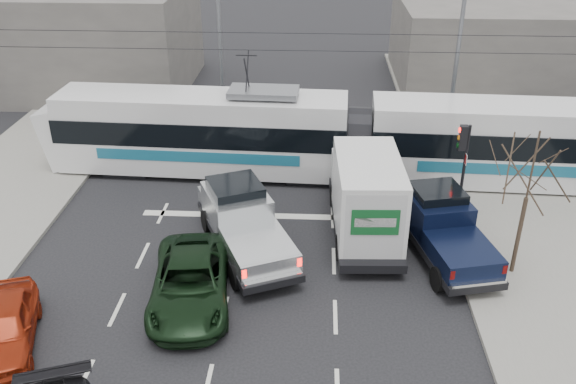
{
  "coord_description": "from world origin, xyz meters",
  "views": [
    {
      "loc": [
        1.02,
        -14.62,
        11.88
      ],
      "look_at": [
        0.03,
        4.62,
        1.8
      ],
      "focal_mm": 38.0,
      "sensor_mm": 36.0,
      "label": 1
    }
  ],
  "objects_px": {
    "street_lamp_near": "(455,39)",
    "tram": "(357,138)",
    "box_truck": "(365,195)",
    "silver_pickup": "(242,220)",
    "navy_pickup": "(443,226)",
    "red_car": "(4,326)",
    "bare_tree": "(532,172)",
    "green_car": "(190,282)",
    "traffic_signal": "(463,151)",
    "street_lamp_far": "(216,26)"
  },
  "relations": [
    {
      "from": "silver_pickup",
      "to": "box_truck",
      "type": "bearing_deg",
      "value": -9.26
    },
    {
      "from": "bare_tree",
      "to": "navy_pickup",
      "type": "xyz_separation_m",
      "value": [
        -2.18,
        1.17,
        -2.69
      ]
    },
    {
      "from": "box_truck",
      "to": "navy_pickup",
      "type": "bearing_deg",
      "value": -27.79
    },
    {
      "from": "silver_pickup",
      "to": "green_car",
      "type": "distance_m",
      "value": 3.48
    },
    {
      "from": "bare_tree",
      "to": "silver_pickup",
      "type": "relative_size",
      "value": 0.79
    },
    {
      "from": "street_lamp_near",
      "to": "navy_pickup",
      "type": "height_order",
      "value": "street_lamp_near"
    },
    {
      "from": "navy_pickup",
      "to": "street_lamp_far",
      "type": "bearing_deg",
      "value": 114.87
    },
    {
      "from": "tram",
      "to": "navy_pickup",
      "type": "distance_m",
      "value": 6.56
    },
    {
      "from": "street_lamp_far",
      "to": "green_car",
      "type": "relative_size",
      "value": 1.76
    },
    {
      "from": "street_lamp_far",
      "to": "tram",
      "type": "height_order",
      "value": "street_lamp_far"
    },
    {
      "from": "navy_pickup",
      "to": "box_truck",
      "type": "bearing_deg",
      "value": 141.61
    },
    {
      "from": "bare_tree",
      "to": "street_lamp_near",
      "type": "bearing_deg",
      "value": 91.42
    },
    {
      "from": "silver_pickup",
      "to": "traffic_signal",
      "type": "bearing_deg",
      "value": -5.0
    },
    {
      "from": "tram",
      "to": "navy_pickup",
      "type": "xyz_separation_m",
      "value": [
        2.68,
        -5.94,
        -0.79
      ]
    },
    {
      "from": "navy_pickup",
      "to": "green_car",
      "type": "xyz_separation_m",
      "value": [
        -8.2,
        -3.12,
        -0.39
      ]
    },
    {
      "from": "street_lamp_near",
      "to": "tram",
      "type": "distance_m",
      "value": 7.11
    },
    {
      "from": "street_lamp_far",
      "to": "silver_pickup",
      "type": "distance_m",
      "value": 13.13
    },
    {
      "from": "traffic_signal",
      "to": "silver_pickup",
      "type": "height_order",
      "value": "traffic_signal"
    },
    {
      "from": "traffic_signal",
      "to": "box_truck",
      "type": "relative_size",
      "value": 0.55
    },
    {
      "from": "street_lamp_far",
      "to": "traffic_signal",
      "type": "bearing_deg",
      "value": -41.72
    },
    {
      "from": "bare_tree",
      "to": "silver_pickup",
      "type": "bearing_deg",
      "value": 171.98
    },
    {
      "from": "traffic_signal",
      "to": "green_car",
      "type": "xyz_separation_m",
      "value": [
        -9.25,
        -5.94,
        -2.03
      ]
    },
    {
      "from": "street_lamp_near",
      "to": "box_truck",
      "type": "bearing_deg",
      "value": -116.34
    },
    {
      "from": "silver_pickup",
      "to": "navy_pickup",
      "type": "distance_m",
      "value": 6.96
    },
    {
      "from": "bare_tree",
      "to": "green_car",
      "type": "bearing_deg",
      "value": -169.38
    },
    {
      "from": "tram",
      "to": "silver_pickup",
      "type": "xyz_separation_m",
      "value": [
        -4.28,
        -5.82,
        -0.8
      ]
    },
    {
      "from": "traffic_signal",
      "to": "green_car",
      "type": "height_order",
      "value": "traffic_signal"
    },
    {
      "from": "silver_pickup",
      "to": "box_truck",
      "type": "xyz_separation_m",
      "value": [
        4.35,
        1.12,
        0.5
      ]
    },
    {
      "from": "street_lamp_near",
      "to": "tram",
      "type": "bearing_deg",
      "value": -136.14
    },
    {
      "from": "traffic_signal",
      "to": "navy_pickup",
      "type": "xyz_separation_m",
      "value": [
        -1.05,
        -2.83,
        -1.64
      ]
    },
    {
      "from": "street_lamp_near",
      "to": "bare_tree",
      "type": "bearing_deg",
      "value": -88.58
    },
    {
      "from": "traffic_signal",
      "to": "street_lamp_near",
      "type": "distance_m",
      "value": 7.91
    },
    {
      "from": "traffic_signal",
      "to": "street_lamp_near",
      "type": "xyz_separation_m",
      "value": [
        0.84,
        7.5,
        2.37
      ]
    },
    {
      "from": "bare_tree",
      "to": "navy_pickup",
      "type": "height_order",
      "value": "bare_tree"
    },
    {
      "from": "red_car",
      "to": "green_car",
      "type": "bearing_deg",
      "value": 7.74
    },
    {
      "from": "street_lamp_far",
      "to": "red_car",
      "type": "bearing_deg",
      "value": -100.86
    },
    {
      "from": "box_truck",
      "to": "red_car",
      "type": "relative_size",
      "value": 1.62
    },
    {
      "from": "traffic_signal",
      "to": "tram",
      "type": "height_order",
      "value": "tram"
    },
    {
      "from": "traffic_signal",
      "to": "red_car",
      "type": "distance_m",
      "value": 16.43
    },
    {
      "from": "tram",
      "to": "box_truck",
      "type": "distance_m",
      "value": 4.71
    },
    {
      "from": "traffic_signal",
      "to": "navy_pickup",
      "type": "distance_m",
      "value": 3.43
    },
    {
      "from": "tram",
      "to": "silver_pickup",
      "type": "bearing_deg",
      "value": -123.72
    },
    {
      "from": "green_car",
      "to": "red_car",
      "type": "distance_m",
      "value": 5.33
    },
    {
      "from": "street_lamp_far",
      "to": "silver_pickup",
      "type": "xyz_separation_m",
      "value": [
        2.65,
        -12.21,
        -4.03
      ]
    },
    {
      "from": "silver_pickup",
      "to": "red_car",
      "type": "distance_m",
      "value": 8.21
    },
    {
      "from": "traffic_signal",
      "to": "box_truck",
      "type": "height_order",
      "value": "traffic_signal"
    },
    {
      "from": "tram",
      "to": "green_car",
      "type": "distance_m",
      "value": 10.67
    },
    {
      "from": "bare_tree",
      "to": "green_car",
      "type": "relative_size",
      "value": 0.98
    },
    {
      "from": "traffic_signal",
      "to": "navy_pickup",
      "type": "relative_size",
      "value": 0.64
    },
    {
      "from": "box_truck",
      "to": "navy_pickup",
      "type": "xyz_separation_m",
      "value": [
        2.61,
        -1.24,
        -0.49
      ]
    }
  ]
}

